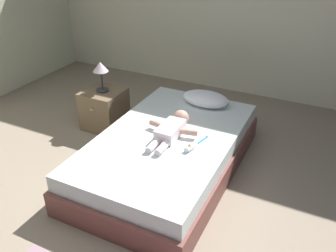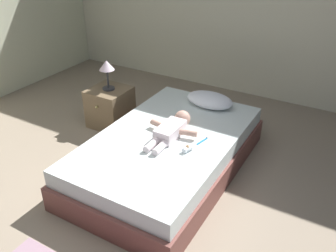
% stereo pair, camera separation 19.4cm
% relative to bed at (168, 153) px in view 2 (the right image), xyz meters
% --- Properties ---
extents(ground_plane, '(8.00, 8.00, 0.00)m').
position_rel_bed_xyz_m(ground_plane, '(0.05, -0.79, -0.20)').
color(ground_plane, gray).
extents(bed, '(1.23, 2.05, 0.40)m').
position_rel_bed_xyz_m(bed, '(0.00, 0.00, 0.00)').
color(bed, brown).
rests_on(bed, ground_plane).
extents(pillow, '(0.52, 0.30, 0.16)m').
position_rel_bed_xyz_m(pillow, '(0.09, 0.75, 0.28)').
color(pillow, white).
rests_on(pillow, bed).
extents(baby, '(0.49, 0.66, 0.16)m').
position_rel_bed_xyz_m(baby, '(0.03, 0.04, 0.27)').
color(baby, white).
rests_on(baby, bed).
extents(toothbrush, '(0.05, 0.16, 0.02)m').
position_rel_bed_xyz_m(toothbrush, '(0.33, 0.07, 0.21)').
color(toothbrush, '#2F97E6').
rests_on(toothbrush, bed).
extents(nightstand, '(0.44, 0.47, 0.46)m').
position_rel_bed_xyz_m(nightstand, '(-1.06, 0.46, 0.04)').
color(nightstand, brown).
rests_on(nightstand, ground_plane).
extents(lamp, '(0.17, 0.17, 0.35)m').
position_rel_bed_xyz_m(lamp, '(-1.06, 0.46, 0.52)').
color(lamp, '#333338').
rests_on(lamp, nightstand).
extents(baby_bottle, '(0.07, 0.10, 0.07)m').
position_rel_bed_xyz_m(baby_bottle, '(0.28, -0.15, 0.23)').
color(baby_bottle, white).
rests_on(baby_bottle, bed).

